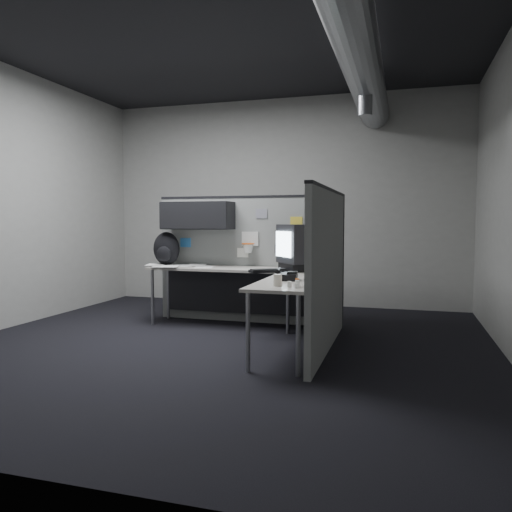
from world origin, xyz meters
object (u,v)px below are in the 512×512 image
(monitor, at_px, (303,247))
(backpack, at_px, (166,249))
(phone, at_px, (285,276))
(desk, at_px, (252,281))
(keyboard, at_px, (268,271))

(monitor, bearing_deg, backpack, -179.28)
(backpack, bearing_deg, phone, -25.37)
(desk, xyz_separation_m, keyboard, (0.23, -0.11, 0.13))
(keyboard, distance_m, backpack, 1.58)
(monitor, distance_m, keyboard, 0.51)
(monitor, height_order, backpack, monitor)
(backpack, bearing_deg, monitor, 1.02)
(monitor, xyz_separation_m, keyboard, (-0.33, -0.29, -0.26))
(keyboard, height_order, backpack, backpack)
(desk, relative_size, phone, 8.79)
(monitor, bearing_deg, desk, -156.76)
(monitor, height_order, phone, monitor)
(desk, bearing_deg, phone, -53.77)
(phone, height_order, backpack, backpack)
(backpack, bearing_deg, desk, -8.85)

